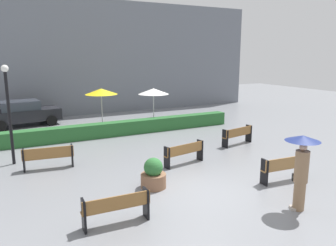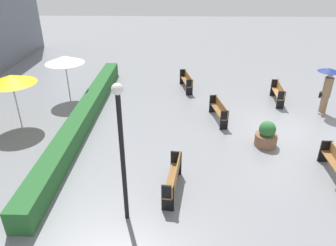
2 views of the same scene
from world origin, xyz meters
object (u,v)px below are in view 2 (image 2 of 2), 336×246
at_px(bench_near_left, 336,163).
at_px(bench_near_right, 278,92).
at_px(bench_far_left, 174,177).
at_px(bench_far_right, 187,80).
at_px(patio_umbrella_yellow, 11,79).
at_px(pedestrian_with_umbrella, 327,85).
at_px(lamp_post, 121,142).
at_px(planter_pot, 266,135).
at_px(bench_mid_center, 219,110).
at_px(patio_umbrella_white, 64,60).

height_order(bench_near_left, bench_near_right, bench_near_right).
bearing_deg(bench_far_left, bench_far_right, -3.90).
distance_m(bench_far_left, bench_near_right, 8.70).
bearing_deg(bench_far_right, patio_umbrella_yellow, 123.14).
distance_m(bench_far_right, pedestrian_with_umbrella, 6.88).
distance_m(bench_far_right, lamp_post, 10.21).
height_order(bench_near_left, planter_pot, planter_pot).
bearing_deg(bench_far_right, lamp_post, 169.31).
xyz_separation_m(bench_mid_center, bench_far_right, (3.78, 1.34, 0.00)).
xyz_separation_m(bench_near_left, patio_umbrella_white, (5.98, 10.60, 1.62)).
distance_m(bench_far_right, bench_far_left, 8.70).
bearing_deg(bench_near_left, patio_umbrella_yellow, 75.38).
bearing_deg(patio_umbrella_yellow, bench_near_right, -75.45).
xyz_separation_m(bench_far_right, patio_umbrella_yellow, (-4.66, 7.14, 1.62)).
height_order(bench_mid_center, bench_near_right, bench_near_right).
relative_size(bench_far_left, bench_near_right, 1.05).
relative_size(pedestrian_with_umbrella, lamp_post, 0.55).
bearing_deg(bench_near_left, patio_umbrella_white, 60.56).
height_order(lamp_post, patio_umbrella_white, lamp_post).
relative_size(bench_far_left, patio_umbrella_white, 0.82).
bearing_deg(patio_umbrella_white, bench_mid_center, -105.54).
height_order(bench_mid_center, bench_near_left, bench_mid_center).
xyz_separation_m(bench_mid_center, bench_near_right, (2.14, -3.17, 0.02)).
bearing_deg(patio_umbrella_white, pedestrian_with_umbrella, -95.26).
xyz_separation_m(bench_near_left, bench_near_right, (6.10, 0.17, 0.04)).
bearing_deg(patio_umbrella_white, bench_far_left, -142.39).
distance_m(pedestrian_with_umbrella, patio_umbrella_white, 12.20).
height_order(bench_near_left, bench_far_left, bench_far_left).
height_order(lamp_post, patio_umbrella_yellow, lamp_post).
height_order(bench_far_left, patio_umbrella_yellow, patio_umbrella_yellow).
distance_m(bench_far_right, patio_umbrella_white, 6.39).
bearing_deg(pedestrian_with_umbrella, planter_pot, 132.28).
bearing_deg(patio_umbrella_white, lamp_post, -153.33).
relative_size(bench_far_left, patio_umbrella_yellow, 0.82).
bearing_deg(bench_near_right, patio_umbrella_yellow, 104.55).
xyz_separation_m(bench_near_right, planter_pot, (-4.23, 1.61, -0.10)).
bearing_deg(bench_far_left, lamp_post, 132.74).
relative_size(bench_near_left, patio_umbrella_white, 0.77).
bearing_deg(bench_near_right, lamp_post, 142.23).
relative_size(bench_far_left, lamp_post, 0.48).
distance_m(bench_far_right, bench_near_right, 4.79).
bearing_deg(bench_near_right, bench_far_left, 144.11).
xyz_separation_m(bench_near_left, pedestrian_with_umbrella, (4.87, -1.52, 0.88)).
xyz_separation_m(bench_far_right, lamp_post, (-9.86, 1.86, 1.89)).
height_order(bench_far_right, patio_umbrella_yellow, patio_umbrella_yellow).
bearing_deg(bench_near_right, patio_umbrella_white, 90.65).
bearing_deg(patio_umbrella_white, bench_near_left, -119.44).
bearing_deg(patio_umbrella_white, planter_pot, -115.01).
xyz_separation_m(bench_far_left, planter_pot, (2.81, -3.49, -0.08)).
height_order(bench_far_left, planter_pot, planter_pot).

